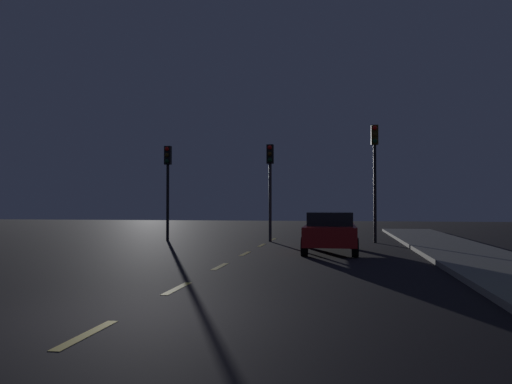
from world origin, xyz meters
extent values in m
plane|color=black|center=(0.00, 7.00, 0.00)|extent=(80.00, 80.00, 0.00)
cube|color=gray|center=(7.50, 7.00, 0.07)|extent=(3.00, 40.00, 0.15)
cube|color=#EACC4C|center=(0.00, -1.20, 0.00)|extent=(0.16, 1.60, 0.01)
cube|color=#EACC4C|center=(0.00, 2.60, 0.00)|extent=(0.16, 1.60, 0.01)
cube|color=#EACC4C|center=(0.00, 6.40, 0.00)|extent=(0.16, 1.60, 0.01)
cube|color=#EACC4C|center=(0.00, 10.20, 0.00)|extent=(0.16, 1.60, 0.01)
cube|color=#EACC4C|center=(0.00, 14.00, 0.00)|extent=(0.16, 1.60, 0.01)
cube|color=#EACC4C|center=(0.00, 17.80, 0.00)|extent=(0.16, 1.60, 0.01)
cylinder|color=black|center=(-4.96, 16.18, 2.29)|extent=(0.14, 0.14, 4.58)
cube|color=black|center=(-4.96, 16.18, 4.13)|extent=(0.32, 0.24, 0.90)
sphere|color=red|center=(-4.96, 16.02, 4.43)|extent=(0.20, 0.20, 0.20)
sphere|color=#3F2D0C|center=(-4.96, 16.02, 4.13)|extent=(0.20, 0.20, 0.20)
sphere|color=#0C3319|center=(-4.96, 16.02, 3.83)|extent=(0.20, 0.20, 0.20)
cylinder|color=#2D2D30|center=(0.06, 16.18, 2.28)|extent=(0.14, 0.14, 4.56)
cube|color=black|center=(0.06, 16.18, 4.11)|extent=(0.32, 0.24, 0.90)
sphere|color=red|center=(0.06, 16.02, 4.41)|extent=(0.20, 0.20, 0.20)
sphere|color=#3F2D0C|center=(0.06, 16.02, 4.11)|extent=(0.20, 0.20, 0.20)
sphere|color=#0C3319|center=(0.06, 16.02, 3.81)|extent=(0.20, 0.20, 0.20)
cylinder|color=black|center=(4.86, 16.18, 2.68)|extent=(0.14, 0.14, 5.35)
cube|color=#382D0C|center=(4.86, 16.18, 4.90)|extent=(0.32, 0.24, 0.90)
sphere|color=red|center=(4.86, 16.02, 5.20)|extent=(0.20, 0.20, 0.20)
sphere|color=#3F2D0C|center=(4.86, 16.02, 4.90)|extent=(0.20, 0.20, 0.20)
sphere|color=#0C3319|center=(4.86, 16.02, 4.60)|extent=(0.20, 0.20, 0.20)
cube|color=#B21919|center=(2.95, 11.21, 0.65)|extent=(1.82, 4.33, 0.66)
cube|color=black|center=(2.95, 10.99, 1.22)|extent=(1.59, 1.95, 0.47)
cylinder|color=black|center=(2.11, 12.81, 0.32)|extent=(0.22, 0.64, 0.64)
cylinder|color=black|center=(3.78, 12.82, 0.32)|extent=(0.22, 0.64, 0.64)
cylinder|color=black|center=(2.13, 9.59, 0.32)|extent=(0.22, 0.64, 0.64)
cylinder|color=black|center=(3.80, 9.60, 0.32)|extent=(0.22, 0.64, 0.64)
camera|label=1|loc=(3.35, -7.59, 1.73)|focal=35.95mm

